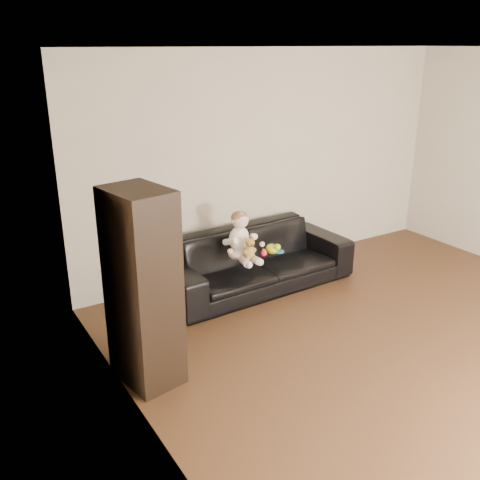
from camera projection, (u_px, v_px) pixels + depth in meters
floor at (448, 366)px, 4.64m from camera, size 5.50×5.50×0.00m
wall_back at (271, 162)px, 6.39m from camera, size 5.00×0.00×5.00m
wall_left at (182, 299)px, 2.96m from camera, size 0.00×5.50×5.50m
sofa at (256, 260)px, 6.06m from camera, size 2.27×0.96×0.65m
cabinet at (143, 289)px, 4.21m from camera, size 0.50×0.62×1.63m
shelf_item at (142, 245)px, 4.09m from camera, size 0.22×0.28×0.28m
baby at (241, 239)px, 5.71m from camera, size 0.37×0.46×0.54m
teddy_bear at (250, 248)px, 5.60m from camera, size 0.15×0.15×0.23m
toy_green at (272, 249)px, 5.94m from camera, size 0.15×0.18×0.11m
toy_rattle at (264, 253)px, 5.86m from camera, size 0.09×0.09×0.08m
toy_blue_disc at (279, 251)px, 5.99m from camera, size 0.14×0.14×0.02m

